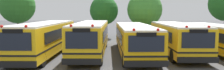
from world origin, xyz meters
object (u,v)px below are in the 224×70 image
school_bus_4 (219,38)px  tree_0 (17,6)px  school_bus_1 (91,36)px  tree_2 (144,10)px  school_bus_0 (45,37)px  school_bus_2 (134,38)px  tree_1 (103,10)px  school_bus_3 (176,37)px

school_bus_4 → tree_0: size_ratio=1.73×
school_bus_1 → tree_2: bearing=-119.1°
school_bus_0 → school_bus_1: school_bus_0 is taller
school_bus_2 → tree_1: (-2.94, 12.16, 2.47)m
tree_1 → school_bus_4: bearing=-49.7°
school_bus_0 → school_bus_1: (3.77, 0.43, -0.00)m
school_bus_0 → school_bus_4: 14.54m
school_bus_0 → tree_2: (9.80, 10.64, 2.41)m
school_bus_0 → school_bus_3: (10.86, 0.20, -0.05)m
tree_1 → school_bus_3: bearing=-61.9°
school_bus_0 → school_bus_1: size_ratio=1.04×
school_bus_3 → tree_2: bearing=-83.3°
school_bus_1 → tree_0: bearing=-41.5°
school_bus_3 → tree_0: size_ratio=1.53×
tree_0 → tree_1: size_ratio=1.14×
school_bus_1 → tree_2: 12.10m
tree_0 → tree_2: tree_0 is taller
school_bus_2 → school_bus_4: 7.19m
school_bus_3 → tree_0: bearing=-28.2°
school_bus_1 → tree_1: bearing=-91.7°
school_bus_0 → tree_1: size_ratio=2.04×
school_bus_0 → tree_2: 14.67m
school_bus_4 → school_bus_1: bearing=-1.8°
tree_0 → tree_2: (15.98, 0.94, -0.38)m
school_bus_2 → tree_0: (-13.53, 9.58, 2.89)m
school_bus_3 → tree_2: (-1.06, 10.45, 2.46)m
tree_2 → tree_0: bearing=-176.6°
school_bus_1 → school_bus_2: school_bus_1 is taller
tree_0 → tree_2: bearing=3.4°
tree_2 → school_bus_3: bearing=-84.2°
school_bus_3 → tree_2: size_ratio=1.61×
tree_2 → school_bus_1: bearing=-120.6°
tree_1 → school_bus_1: bearing=-93.1°
school_bus_0 → school_bus_2: (7.35, 0.12, -0.10)m
school_bus_4 → school_bus_0: bearing=0.1°
school_bus_1 → tree_2: tree_2 is taller
school_bus_4 → tree_1: (-10.13, 11.95, 2.49)m
school_bus_0 → school_bus_2: bearing=-177.4°
school_bus_3 → tree_0: (-17.04, 9.50, 2.84)m
tree_0 → school_bus_2: bearing=-35.3°
school_bus_4 → tree_2: size_ratio=1.83×
school_bus_1 → tree_1: (0.65, 11.85, 2.37)m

